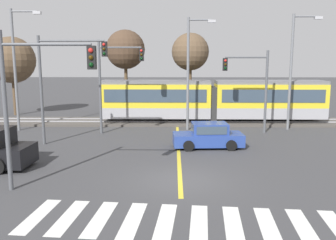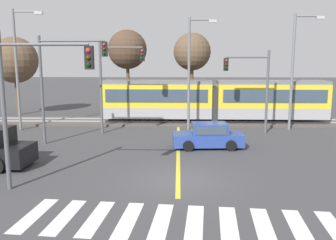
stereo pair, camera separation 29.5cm
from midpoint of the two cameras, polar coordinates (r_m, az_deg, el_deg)
The scene contains 26 objects.
ground_plane at distance 15.94m, azimuth 1.41°, elevation -9.65°, with size 200.00×200.00×0.00m, color #3D3D3F.
track_bed at distance 30.25m, azimuth 1.19°, elevation -0.30°, with size 120.00×4.00×0.18m, color #4C4742.
rail_near at distance 29.51m, azimuth 1.19°, elevation -0.26°, with size 120.00×0.08×0.10m, color #939399.
rail_far at distance 30.93m, azimuth 1.18°, elevation 0.19°, with size 120.00×0.08×0.10m, color #939399.
light_rail_tram at distance 30.13m, azimuth 6.86°, elevation 3.36°, with size 18.50×2.64×3.43m.
crosswalk_stripe_0 at distance 13.38m, azimuth -20.80°, elevation -14.14°, with size 0.56×2.80×0.01m, color silver.
crosswalk_stripe_1 at distance 12.94m, azimuth -16.29°, elevation -14.70°, with size 0.56×2.80×0.01m, color silver.
crosswalk_stripe_2 at distance 12.59m, azimuth -11.47°, elevation -15.21°, with size 0.56×2.80×0.01m, color silver.
crosswalk_stripe_3 at distance 12.33m, azimuth -6.39°, elevation -15.63°, with size 0.56×2.80×0.01m, color silver.
crosswalk_stripe_4 at distance 12.16m, azimuth -1.12°, elevation -15.94°, with size 0.56×2.80×0.01m, color silver.
crosswalk_stripe_5 at distance 12.09m, azimuth 4.28°, elevation -16.12°, with size 0.56×2.80×0.01m, color silver.
crosswalk_stripe_6 at distance 12.12m, azimuth 9.70°, elevation -16.17°, with size 0.56×2.80×0.01m, color silver.
crosswalk_stripe_7 at distance 12.25m, azimuth 15.05°, elevation -16.08°, with size 0.56×2.80×0.01m, color silver.
crosswalk_stripe_8 at distance 12.48m, azimuth 20.23°, elevation -15.87°, with size 0.56×2.80×0.01m, color silver.
lane_centre_line at distance 21.03m, azimuth 1.29°, elevation -4.90°, with size 0.20×14.87×0.01m, color gold.
sedan_crossing at distance 21.70m, azimuth 6.07°, elevation -2.61°, with size 4.30×2.12×1.52m.
traffic_light_far_left at distance 25.73m, azimuth -9.03°, elevation 7.34°, with size 3.25×0.38×6.68m.
traffic_light_far_right at distance 26.30m, azimuth 12.95°, elevation 6.32°, with size 3.25×0.38×5.96m.
traffic_light_mid_left at distance 22.95m, azimuth -16.97°, elevation 7.29°, with size 4.25×0.38×6.74m.
traffic_light_near_left at distance 14.91m, azimuth -21.15°, elevation 4.76°, with size 3.75×0.38×6.39m.
street_lamp_west at distance 28.82m, azimuth -23.31°, elevation 8.40°, with size 2.28×0.28×8.94m.
street_lamp_centre at distance 26.82m, azimuth 3.32°, elevation 8.45°, with size 2.07×0.28×8.37m.
street_lamp_east at distance 28.45m, azimuth 19.23°, elevation 8.29°, with size 2.17×0.28×8.63m.
bare_tree_far_west at distance 37.39m, azimuth -23.96°, elevation 8.76°, with size 4.40×4.40×7.49m.
bare_tree_west at distance 35.56m, azimuth -7.08°, elevation 11.11°, with size 3.81×3.81×8.22m.
bare_tree_east at distance 34.24m, azimuth 3.35°, elevation 10.82°, with size 3.52×3.52×7.84m.
Camera 1 is at (-0.29, -15.07, 5.22)m, focal length 38.00 mm.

